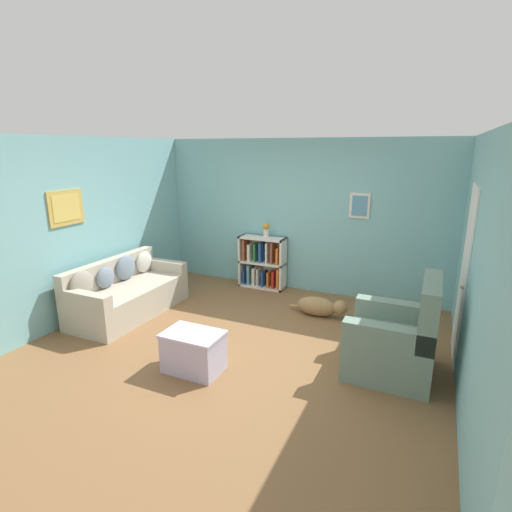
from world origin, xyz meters
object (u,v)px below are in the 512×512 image
object	(u,v)px
dog	(321,306)
bookshelf	(263,263)
couch	(126,293)
coffee_table	(193,350)
vase	(266,229)
recliner_chair	(396,340)

from	to	relation	value
dog	bookshelf	bearing A→B (deg)	147.23
couch	coffee_table	size ratio (longest dim) A/B	2.81
vase	couch	bearing A→B (deg)	-127.23
bookshelf	vase	bearing A→B (deg)	-12.00
coffee_table	dog	bearing A→B (deg)	66.68
couch	vase	world-z (taller)	vase
recliner_chair	dog	xyz separation A→B (m)	(-1.17, 1.17, -0.24)
bookshelf	dog	distance (m)	1.59
coffee_table	vase	distance (m)	3.04
couch	vase	size ratio (longest dim) A/B	7.07
dog	vase	bearing A→B (deg)	146.27
bookshelf	coffee_table	size ratio (longest dim) A/B	1.41
coffee_table	dog	distance (m)	2.25
couch	coffee_table	xyz separation A→B (m)	(1.83, -0.97, -0.07)
recliner_chair	coffee_table	xyz separation A→B (m)	(-2.06, -0.90, -0.14)
recliner_chair	dog	bearing A→B (deg)	135.15
recliner_chair	vase	xyz separation A→B (m)	(-2.42, 2.00, 0.68)
recliner_chair	dog	distance (m)	1.67
recliner_chair	couch	bearing A→B (deg)	179.06
coffee_table	couch	bearing A→B (deg)	152.13
couch	dog	xyz separation A→B (m)	(2.72, 1.10, -0.17)
bookshelf	vase	xyz separation A→B (m)	(0.07, -0.01, 0.63)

